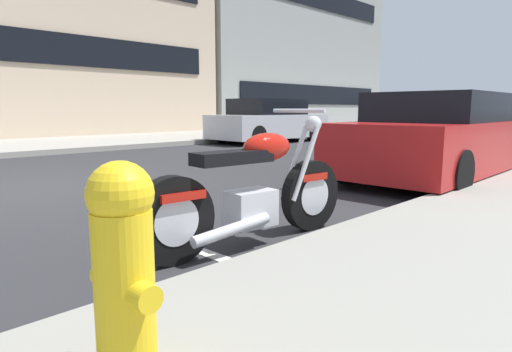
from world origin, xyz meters
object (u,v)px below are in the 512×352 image
Objects in this scene: car_opposite_curb at (268,122)px; fire_hydrant at (124,264)px; parked_motorcycle at (253,193)px; parked_car_second_in_row at (438,138)px.

fire_hydrant is (-10.18, -8.79, -0.12)m from car_opposite_curb.
car_opposite_curb reaches higher than parked_motorcycle.
parked_motorcycle reaches higher than fire_hydrant.
car_opposite_curb is 13.45m from fire_hydrant.
parked_motorcycle is 4.60m from parked_car_second_in_row.
parked_car_second_in_row is at bearing 12.90° from fire_hydrant.
parked_car_second_in_row is (4.59, 0.36, 0.22)m from parked_motorcycle.
fire_hydrant is (-6.35, -1.45, -0.09)m from parked_car_second_in_row.
parked_motorcycle is 0.50× the size of car_opposite_curb.
parked_car_second_in_row is 8.27m from car_opposite_curb.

